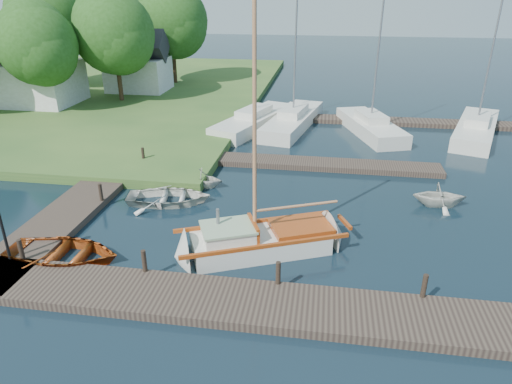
# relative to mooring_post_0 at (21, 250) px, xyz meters

# --- Properties ---
(ground) EXTENTS (160.00, 160.00, 0.00)m
(ground) POSITION_rel_mooring_post_0_xyz_m (7.50, 5.00, -0.70)
(ground) COLOR black
(ground) RESTS_ON ground
(near_dock) EXTENTS (18.00, 2.20, 0.30)m
(near_dock) POSITION_rel_mooring_post_0_xyz_m (7.50, -1.00, -0.55)
(near_dock) COLOR #2E231E
(near_dock) RESTS_ON ground
(left_dock) EXTENTS (2.20, 18.00, 0.30)m
(left_dock) POSITION_rel_mooring_post_0_xyz_m (-0.50, 7.00, -0.55)
(left_dock) COLOR #2E231E
(left_dock) RESTS_ON ground
(far_dock) EXTENTS (14.00, 1.60, 0.30)m
(far_dock) POSITION_rel_mooring_post_0_xyz_m (9.50, 11.50, -0.55)
(far_dock) COLOR #2E231E
(far_dock) RESTS_ON ground
(pontoon) EXTENTS (30.00, 1.60, 0.30)m
(pontoon) POSITION_rel_mooring_post_0_xyz_m (17.50, 21.00, -0.55)
(pontoon) COLOR #2E231E
(pontoon) RESTS_ON ground
(shore) EXTENTS (50.00, 40.00, 0.50)m
(shore) POSITION_rel_mooring_post_0_xyz_m (-20.50, 27.00, -0.45)
(shore) COLOR #305323
(shore) RESTS_ON ground
(mooring_post_0) EXTENTS (0.16, 0.16, 0.80)m
(mooring_post_0) POSITION_rel_mooring_post_0_xyz_m (0.00, 0.00, 0.00)
(mooring_post_0) COLOR black
(mooring_post_0) RESTS_ON near_dock
(mooring_post_1) EXTENTS (0.16, 0.16, 0.80)m
(mooring_post_1) POSITION_rel_mooring_post_0_xyz_m (4.50, 0.00, 0.00)
(mooring_post_1) COLOR black
(mooring_post_1) RESTS_ON near_dock
(mooring_post_2) EXTENTS (0.16, 0.16, 0.80)m
(mooring_post_2) POSITION_rel_mooring_post_0_xyz_m (9.00, 0.00, 0.00)
(mooring_post_2) COLOR black
(mooring_post_2) RESTS_ON near_dock
(mooring_post_3) EXTENTS (0.16, 0.16, 0.80)m
(mooring_post_3) POSITION_rel_mooring_post_0_xyz_m (13.50, 0.00, 0.00)
(mooring_post_3) COLOR black
(mooring_post_3) RESTS_ON near_dock
(mooring_post_4) EXTENTS (0.16, 0.16, 0.80)m
(mooring_post_4) POSITION_rel_mooring_post_0_xyz_m (0.50, 5.00, 0.00)
(mooring_post_4) COLOR black
(mooring_post_4) RESTS_ON left_dock
(mooring_post_5) EXTENTS (0.16, 0.16, 0.80)m
(mooring_post_5) POSITION_rel_mooring_post_0_xyz_m (0.50, 10.00, 0.00)
(mooring_post_5) COLOR black
(mooring_post_5) RESTS_ON left_dock
(lamp_post) EXTENTS (0.24, 0.24, 2.44)m
(lamp_post) POSITION_rel_mooring_post_0_xyz_m (-0.50, 0.00, 1.17)
(lamp_post) COLOR black
(lamp_post) RESTS_ON near_dock
(sailboat) EXTENTS (7.34, 4.65, 9.83)m
(sailboat) POSITION_rel_mooring_post_0_xyz_m (8.21, 2.45, -0.36)
(sailboat) COLOR silver
(sailboat) RESTS_ON ground
(dinghy) EXTENTS (4.14, 2.96, 0.85)m
(dinghy) POSITION_rel_mooring_post_0_xyz_m (1.15, 0.60, -0.27)
(dinghy) COLOR maroon
(dinghy) RESTS_ON ground
(tender_a) EXTENTS (4.17, 3.28, 0.78)m
(tender_a) POSITION_rel_mooring_post_0_xyz_m (3.35, 5.81, -0.31)
(tender_a) COLOR silver
(tender_a) RESTS_ON ground
(tender_b) EXTENTS (2.26, 2.04, 1.05)m
(tender_b) POSITION_rel_mooring_post_0_xyz_m (4.43, 7.88, -0.17)
(tender_b) COLOR silver
(tender_b) RESTS_ON ground
(tender_d) EXTENTS (2.39, 2.08, 1.22)m
(tender_d) POSITION_rel_mooring_post_0_xyz_m (15.46, 7.39, -0.09)
(tender_d) COLOR silver
(tender_d) RESTS_ON ground
(marina_boat_0) EXTENTS (4.96, 8.95, 9.96)m
(marina_boat_0) POSITION_rel_mooring_post_0_xyz_m (5.27, 18.45, -0.14)
(marina_boat_0) COLOR silver
(marina_boat_0) RESTS_ON ground
(marina_boat_1) EXTENTS (3.92, 9.28, 10.37)m
(marina_boat_1) POSITION_rel_mooring_post_0_xyz_m (7.94, 19.01, -0.14)
(marina_boat_1) COLOR silver
(marina_boat_1) RESTS_ON ground
(marina_boat_2) EXTENTS (4.48, 7.78, 11.14)m
(marina_boat_2) POSITION_rel_mooring_post_0_xyz_m (13.19, 18.31, -0.12)
(marina_boat_2) COLOR silver
(marina_boat_2) RESTS_ON ground
(marina_boat_4) EXTENTS (5.05, 9.06, 10.49)m
(marina_boat_4) POSITION_rel_mooring_post_0_xyz_m (20.04, 18.80, -0.14)
(marina_boat_4) COLOR silver
(marina_boat_4) RESTS_ON ground
(house_a) EXTENTS (6.30, 5.00, 6.29)m
(house_a) POSITION_rel_mooring_post_0_xyz_m (-12.50, 21.00, 2.26)
(house_a) COLOR beige
(house_a) RESTS_ON shore
(house_c) EXTENTS (5.25, 4.00, 5.28)m
(house_c) POSITION_rel_mooring_post_0_xyz_m (-6.50, 27.00, 1.88)
(house_c) COLOR beige
(house_c) RESTS_ON shore
(tree_2) EXTENTS (5.83, 5.75, 7.82)m
(tree_2) POSITION_rel_mooring_post_0_xyz_m (-10.50, 19.05, 4.55)
(tree_2) COLOR #332114
(tree_2) RESTS_ON shore
(tree_3) EXTENTS (6.41, 6.38, 8.74)m
(tree_3) POSITION_rel_mooring_post_0_xyz_m (-6.50, 23.05, 5.11)
(tree_3) COLOR #332114
(tree_3) RESTS_ON shore
(tree_4) EXTENTS (7.01, 7.01, 9.66)m
(tree_4) POSITION_rel_mooring_post_0_xyz_m (-14.50, 27.05, 5.67)
(tree_4) COLOR #332114
(tree_4) RESTS_ON shore
(tree_7) EXTENTS (6.83, 6.83, 9.38)m
(tree_7) POSITION_rel_mooring_post_0_xyz_m (-4.50, 31.05, 5.50)
(tree_7) COLOR #332114
(tree_7) RESTS_ON shore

